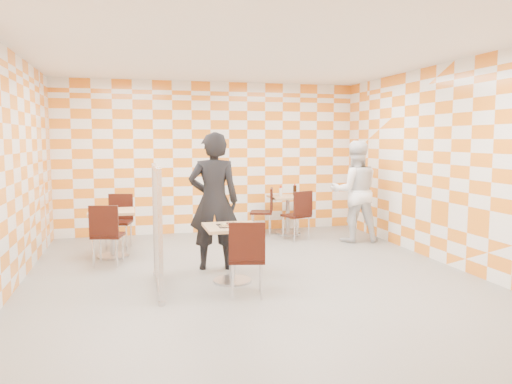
# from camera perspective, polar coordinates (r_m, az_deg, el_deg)

# --- Properties ---
(room_shell) EXTENTS (7.00, 7.00, 7.00)m
(room_shell) POSITION_cam_1_polar(r_m,az_deg,el_deg) (7.13, -1.46, 3.06)
(room_shell) COLOR gray
(room_shell) RESTS_ON ground
(main_table) EXTENTS (0.70, 0.70, 0.75)m
(main_table) POSITION_cam_1_polar(r_m,az_deg,el_deg) (6.57, -2.76, -5.94)
(main_table) COLOR tan
(main_table) RESTS_ON ground
(second_table) EXTENTS (0.70, 0.70, 0.75)m
(second_table) POSITION_cam_1_polar(r_m,az_deg,el_deg) (9.91, 3.65, -1.86)
(second_table) COLOR tan
(second_table) RESTS_ON ground
(empty_table) EXTENTS (0.70, 0.70, 0.75)m
(empty_table) POSITION_cam_1_polar(r_m,az_deg,el_deg) (8.25, -16.12, -3.69)
(empty_table) COLOR tan
(empty_table) RESTS_ON ground
(chair_main_front) EXTENTS (0.50, 0.51, 0.92)m
(chair_main_front) POSITION_cam_1_polar(r_m,az_deg,el_deg) (5.89, -1.04, -6.99)
(chair_main_front) COLOR black
(chair_main_front) RESTS_ON ground
(chair_second_front) EXTENTS (0.54, 0.55, 0.92)m
(chair_second_front) POSITION_cam_1_polar(r_m,az_deg,el_deg) (9.26, 4.97, -2.21)
(chair_second_front) COLOR black
(chair_second_front) RESTS_ON ground
(chair_second_side) EXTENTS (0.54, 0.53, 0.92)m
(chair_second_side) POSITION_cam_1_polar(r_m,az_deg,el_deg) (9.71, 1.16, -1.80)
(chair_second_side) COLOR black
(chair_second_side) RESTS_ON ground
(chair_empty_near) EXTENTS (0.51, 0.51, 0.92)m
(chair_empty_near) POSITION_cam_1_polar(r_m,az_deg,el_deg) (7.64, -16.77, -4.22)
(chair_empty_near) COLOR black
(chair_empty_near) RESTS_ON ground
(chair_empty_far) EXTENTS (0.51, 0.51, 0.92)m
(chair_empty_far) POSITION_cam_1_polar(r_m,az_deg,el_deg) (8.94, -15.32, -2.70)
(chair_empty_far) COLOR black
(chair_empty_far) RESTS_ON ground
(partition) EXTENTS (0.08, 1.38, 1.55)m
(partition) POSITION_cam_1_polar(r_m,az_deg,el_deg) (6.31, -11.22, -3.94)
(partition) COLOR white
(partition) RESTS_ON ground
(man_dark) EXTENTS (0.78, 0.57, 1.97)m
(man_dark) POSITION_cam_1_polar(r_m,az_deg,el_deg) (7.18, -4.85, -1.06)
(man_dark) COLOR black
(man_dark) RESTS_ON ground
(man_white) EXTENTS (1.00, 0.84, 1.85)m
(man_white) POSITION_cam_1_polar(r_m,az_deg,el_deg) (9.28, 11.23, 0.07)
(man_white) COLOR white
(man_white) RESTS_ON ground
(pizza_on_foil) EXTENTS (0.40, 0.40, 0.04)m
(pizza_on_foil) POSITION_cam_1_polar(r_m,az_deg,el_deg) (6.50, -2.75, -3.74)
(pizza_on_foil) COLOR silver
(pizza_on_foil) RESTS_ON main_table
(sport_bottle) EXTENTS (0.06, 0.06, 0.20)m
(sport_bottle) POSITION_cam_1_polar(r_m,az_deg,el_deg) (9.88, 2.82, 0.05)
(sport_bottle) COLOR white
(sport_bottle) RESTS_ON second_table
(soda_bottle) EXTENTS (0.07, 0.07, 0.23)m
(soda_bottle) POSITION_cam_1_polar(r_m,az_deg,el_deg) (10.02, 4.46, 0.21)
(soda_bottle) COLOR black
(soda_bottle) RESTS_ON second_table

